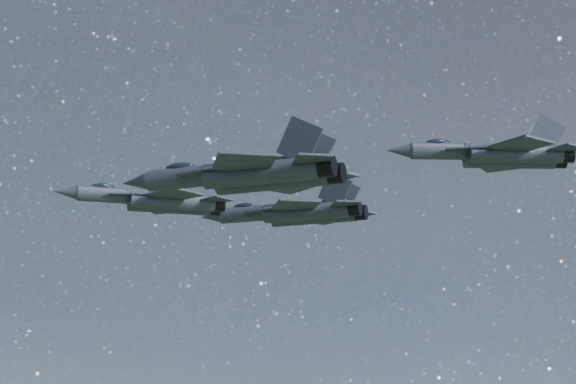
{
  "coord_description": "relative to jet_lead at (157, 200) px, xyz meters",
  "views": [
    {
      "loc": [
        0.89,
        -79.04,
        134.46
      ],
      "look_at": [
        2.35,
        0.96,
        153.13
      ],
      "focal_mm": 55.0,
      "sensor_mm": 36.0,
      "label": 1
    }
  ],
  "objects": [
    {
      "name": "jet_right",
      "position": [
        9.64,
        -21.9,
        -2.86
      ],
      "size": [
        18.69,
        12.34,
        4.78
      ],
      "rotation": [
        0.0,
        0.0,
        -0.39
      ],
      "color": "#2E343A"
    },
    {
      "name": "jet_left",
      "position": [
        14.05,
        7.35,
        0.36
      ],
      "size": [
        19.7,
        13.04,
        5.03
      ],
      "rotation": [
        0.0,
        0.0,
        -0.38
      ],
      "color": "#2E343A"
    },
    {
      "name": "jet_slot",
      "position": [
        31.88,
        -8.83,
        2.46
      ],
      "size": [
        17.42,
        12.4,
        4.44
      ],
      "rotation": [
        0.0,
        0.0,
        0.03
      ],
      "color": "#2E343A"
    },
    {
      "name": "jet_lead",
      "position": [
        0.0,
        0.0,
        0.0
      ],
      "size": [
        17.5,
        11.82,
        4.41
      ],
      "rotation": [
        0.0,
        0.0,
        0.28
      ],
      "color": "#2E343A"
    }
  ]
}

